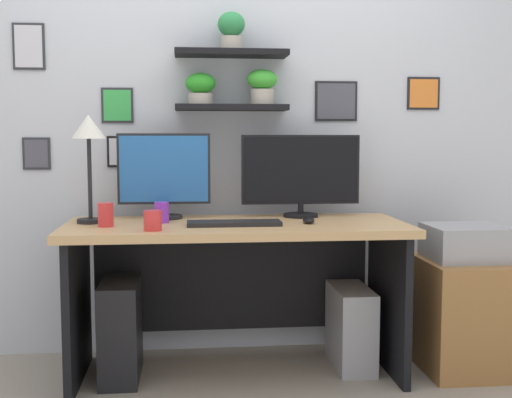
% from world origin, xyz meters
% --- Properties ---
extents(ground_plane, '(8.00, 8.00, 0.00)m').
position_xyz_m(ground_plane, '(0.00, 0.00, 0.00)').
color(ground_plane, gray).
extents(back_wall_assembly, '(4.40, 0.24, 2.70)m').
position_xyz_m(back_wall_assembly, '(-0.00, 0.44, 1.36)').
color(back_wall_assembly, silver).
rests_on(back_wall_assembly, ground).
extents(desk, '(1.64, 0.68, 0.75)m').
position_xyz_m(desk, '(0.00, 0.06, 0.54)').
color(desk, tan).
rests_on(desk, ground).
extents(monitor_left, '(0.47, 0.18, 0.43)m').
position_xyz_m(monitor_left, '(-0.35, 0.22, 0.98)').
color(monitor_left, black).
rests_on(monitor_left, desk).
extents(monitor_right, '(0.61, 0.18, 0.42)m').
position_xyz_m(monitor_right, '(0.35, 0.22, 0.97)').
color(monitor_right, black).
rests_on(monitor_right, desk).
extents(keyboard, '(0.44, 0.14, 0.02)m').
position_xyz_m(keyboard, '(-0.02, -0.08, 0.76)').
color(keyboard, black).
rests_on(keyboard, desk).
extents(computer_mouse, '(0.06, 0.09, 0.03)m').
position_xyz_m(computer_mouse, '(0.34, -0.05, 0.77)').
color(computer_mouse, black).
rests_on(computer_mouse, desk).
extents(desk_lamp, '(0.16, 0.16, 0.52)m').
position_xyz_m(desk_lamp, '(-0.70, 0.08, 1.16)').
color(desk_lamp, black).
rests_on(desk_lamp, desk).
extents(coffee_mug, '(0.08, 0.08, 0.09)m').
position_xyz_m(coffee_mug, '(-0.39, -0.22, 0.80)').
color(coffee_mug, red).
rests_on(coffee_mug, desk).
extents(pen_cup, '(0.07, 0.07, 0.10)m').
position_xyz_m(pen_cup, '(-0.36, 0.05, 0.80)').
color(pen_cup, purple).
rests_on(pen_cup, desk).
extents(water_cup, '(0.07, 0.07, 0.11)m').
position_xyz_m(water_cup, '(-0.61, -0.06, 0.81)').
color(water_cup, red).
rests_on(water_cup, desk).
extents(drawer_cabinet, '(0.44, 0.50, 0.56)m').
position_xyz_m(drawer_cabinet, '(1.14, -0.03, 0.28)').
color(drawer_cabinet, '#9E6B38').
rests_on(drawer_cabinet, ground).
extents(printer, '(0.38, 0.34, 0.17)m').
position_xyz_m(printer, '(1.14, -0.03, 0.64)').
color(printer, '#9E9EA3').
rests_on(printer, drawer_cabinet).
extents(computer_tower_left, '(0.18, 0.40, 0.48)m').
position_xyz_m(computer_tower_left, '(-0.56, 0.01, 0.24)').
color(computer_tower_left, black).
rests_on(computer_tower_left, ground).
extents(computer_tower_right, '(0.18, 0.40, 0.41)m').
position_xyz_m(computer_tower_right, '(0.58, 0.06, 0.20)').
color(computer_tower_right, '#99999E').
rests_on(computer_tower_right, ground).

